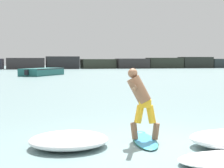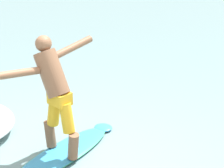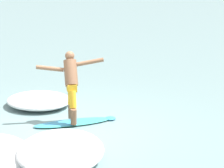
% 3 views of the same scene
% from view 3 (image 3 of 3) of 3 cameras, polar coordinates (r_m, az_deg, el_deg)
% --- Properties ---
extents(ground_plane, '(200.00, 200.00, 0.00)m').
position_cam_3_polar(ground_plane, '(11.45, -5.41, -4.52)').
color(ground_plane, gray).
extents(surfboard, '(0.83, 1.89, 0.20)m').
position_cam_3_polar(surfboard, '(11.57, -4.14, -4.14)').
color(surfboard, '#3896CC').
rests_on(surfboard, ground).
extents(surfer, '(0.84, 1.41, 1.50)m').
position_cam_3_polar(surfer, '(11.40, -4.42, 0.33)').
color(surfer, brown).
rests_on(surfer, surfboard).
extents(wave_foam_at_tail, '(2.68, 2.47, 0.35)m').
position_cam_3_polar(wave_foam_at_tail, '(9.62, -5.54, -7.14)').
color(wave_foam_at_tail, white).
rests_on(wave_foam_at_tail, ground).
extents(wave_foam_at_nose, '(2.00, 1.93, 0.29)m').
position_cam_3_polar(wave_foam_at_nose, '(12.90, -7.88, -1.76)').
color(wave_foam_at_nose, white).
rests_on(wave_foam_at_nose, ground).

